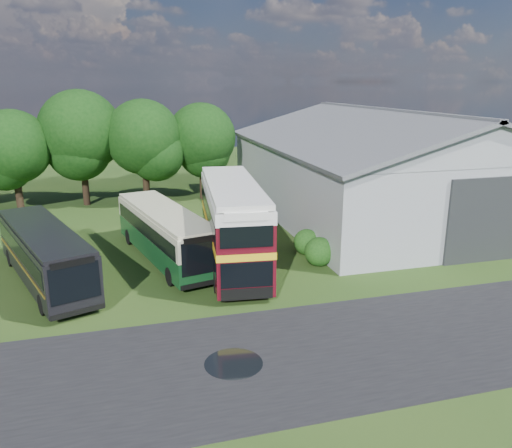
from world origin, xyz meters
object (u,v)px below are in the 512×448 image
object	(u,v)px
bus_green_single	(165,233)
bus_maroon_double	(233,225)
storage_shed	(383,161)
bus_dark_single	(45,254)

from	to	relation	value
bus_green_single	bus_maroon_double	bearing A→B (deg)	-41.77
storage_shed	bus_dark_single	size ratio (longest dim) A/B	2.26
bus_maroon_double	bus_dark_single	bearing A→B (deg)	-173.66
bus_green_single	bus_maroon_double	world-z (taller)	bus_maroon_double
bus_green_single	storage_shed	bearing A→B (deg)	7.18
storage_shed	bus_green_single	distance (m)	19.21
bus_maroon_double	bus_dark_single	size ratio (longest dim) A/B	1.04
storage_shed	bus_green_single	size ratio (longest dim) A/B	2.18
storage_shed	bus_maroon_double	bearing A→B (deg)	-148.38
storage_shed	bus_green_single	bearing A→B (deg)	-159.09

